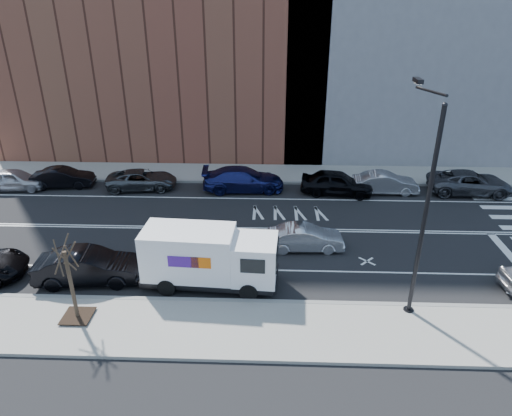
# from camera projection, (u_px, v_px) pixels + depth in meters

# --- Properties ---
(ground) EXTENTS (120.00, 120.00, 0.00)m
(ground) POSITION_uv_depth(u_px,v_px,m) (253.00, 229.00, 26.54)
(ground) COLOR black
(ground) RESTS_ON ground
(sidewalk_near) EXTENTS (44.00, 3.60, 0.15)m
(sidewalk_near) POSITION_uv_depth(u_px,v_px,m) (244.00, 329.00, 18.56)
(sidewalk_near) COLOR gray
(sidewalk_near) RESTS_ON ground
(sidewalk_far) EXTENTS (44.00, 3.60, 0.15)m
(sidewalk_far) POSITION_uv_depth(u_px,v_px,m) (258.00, 173.00, 34.44)
(sidewalk_far) COLOR gray
(sidewalk_far) RESTS_ON ground
(curb_near) EXTENTS (44.00, 0.25, 0.17)m
(curb_near) POSITION_uv_depth(u_px,v_px,m) (246.00, 302.00, 20.18)
(curb_near) COLOR gray
(curb_near) RESTS_ON ground
(curb_far) EXTENTS (44.00, 0.25, 0.17)m
(curb_far) POSITION_uv_depth(u_px,v_px,m) (257.00, 182.00, 32.81)
(curb_far) COLOR gray
(curb_far) RESTS_ON ground
(road_markings) EXTENTS (40.00, 8.60, 0.01)m
(road_markings) POSITION_uv_depth(u_px,v_px,m) (253.00, 229.00, 26.53)
(road_markings) COLOR white
(road_markings) RESTS_ON ground
(bldg_brick) EXTENTS (26.00, 10.00, 22.00)m
(bldg_brick) POSITION_uv_depth(u_px,v_px,m) (160.00, 12.00, 36.15)
(bldg_brick) COLOR brown
(bldg_brick) RESTS_ON ground
(streetlight) EXTENTS (0.44, 4.02, 9.34)m
(streetlight) POSITION_uv_depth(u_px,v_px,m) (423.00, 201.00, 17.89)
(streetlight) COLOR black
(streetlight) RESTS_ON ground
(street_tree) EXTENTS (1.20, 1.20, 3.75)m
(street_tree) POSITION_uv_depth(u_px,v_px,m) (73.00, 292.00, 18.56)
(street_tree) COLOR black
(street_tree) RESTS_ON ground
(fedex_van) EXTENTS (6.35, 2.52, 2.85)m
(fedex_van) POSITION_uv_depth(u_px,v_px,m) (209.00, 257.00, 20.90)
(fedex_van) COLOR black
(fedex_van) RESTS_ON ground
(far_parked_a) EXTENTS (4.38, 1.97, 1.46)m
(far_parked_a) POSITION_uv_depth(u_px,v_px,m) (14.00, 179.00, 31.59)
(far_parked_a) COLOR #BBBAC0
(far_parked_a) RESTS_ON ground
(far_parked_b) EXTENTS (4.32, 1.91, 1.38)m
(far_parked_b) POSITION_uv_depth(u_px,v_px,m) (63.00, 178.00, 32.00)
(far_parked_b) COLOR black
(far_parked_b) RESTS_ON ground
(far_parked_c) EXTENTS (5.01, 2.74, 1.33)m
(far_parked_c) POSITION_uv_depth(u_px,v_px,m) (142.00, 180.00, 31.72)
(far_parked_c) COLOR #464A4D
(far_parked_c) RESTS_ON ground
(far_parked_d) EXTENTS (5.69, 2.60, 1.61)m
(far_parked_d) POSITION_uv_depth(u_px,v_px,m) (243.00, 179.00, 31.42)
(far_parked_d) COLOR navy
(far_parked_d) RESTS_ON ground
(far_parked_e) EXTENTS (5.02, 2.53, 1.64)m
(far_parked_e) POSITION_uv_depth(u_px,v_px,m) (337.00, 183.00, 30.82)
(far_parked_e) COLOR black
(far_parked_e) RESTS_ON ground
(far_parked_f) EXTENTS (4.39, 1.59, 1.44)m
(far_parked_f) POSITION_uv_depth(u_px,v_px,m) (385.00, 183.00, 31.03)
(far_parked_f) COLOR #A2A3A7
(far_parked_f) RESTS_ON ground
(far_parked_g) EXTENTS (5.62, 2.83, 1.53)m
(far_parked_g) POSITION_uv_depth(u_px,v_px,m) (470.00, 183.00, 30.97)
(far_parked_g) COLOR #424449
(far_parked_g) RESTS_ON ground
(driving_sedan) EXTENTS (4.11, 1.60, 1.33)m
(driving_sedan) POSITION_uv_depth(u_px,v_px,m) (305.00, 238.00, 24.23)
(driving_sedan) COLOR silver
(driving_sedan) RESTS_ON ground
(near_parked_rear_a) EXTENTS (5.06, 2.15, 1.62)m
(near_parked_rear_a) POSITION_uv_depth(u_px,v_px,m) (89.00, 267.00, 21.42)
(near_parked_rear_a) COLOR black
(near_parked_rear_a) RESTS_ON ground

